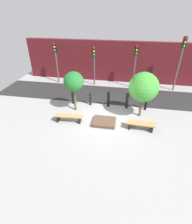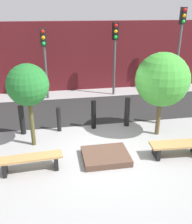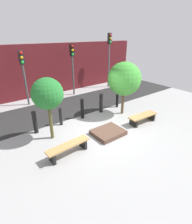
{
  "view_description": "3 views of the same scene",
  "coord_description": "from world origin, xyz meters",
  "px_view_note": "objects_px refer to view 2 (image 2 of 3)",
  "views": [
    {
      "loc": [
        1.03,
        -8.89,
        6.05
      ],
      "look_at": [
        -0.47,
        -0.46,
        0.8
      ],
      "focal_mm": 28.0,
      "sensor_mm": 36.0,
      "label": 1
    },
    {
      "loc": [
        -1.38,
        -6.46,
        4.11
      ],
      "look_at": [
        -0.17,
        0.28,
        1.25
      ],
      "focal_mm": 40.0,
      "sensor_mm": 36.0,
      "label": 2
    },
    {
      "loc": [
        -4.51,
        -5.41,
        4.17
      ],
      "look_at": [
        -0.12,
        0.39,
        0.86
      ],
      "focal_mm": 28.0,
      "sensor_mm": 36.0,
      "label": 3
    }
  ],
  "objects_px": {
    "bollard_center": "(94,115)",
    "traffic_light_east": "(181,36)",
    "bollard_right": "(127,112)",
    "traffic_light_mid_west": "(44,51)",
    "tree_behind_left_bench": "(28,85)",
    "tree_behind_right_bench": "(162,80)",
    "bollard_far_right": "(159,110)",
    "bench_right": "(177,147)",
    "bollard_left": "(59,119)",
    "traffic_light_mid_east": "(115,46)",
    "bench_left": "(30,161)",
    "planter_bed": "(106,156)",
    "bollard_far_left": "(22,120)"
  },
  "relations": [
    {
      "from": "bollard_center",
      "to": "traffic_light_east",
      "type": "height_order",
      "value": "traffic_light_east"
    },
    {
      "from": "bollard_right",
      "to": "traffic_light_mid_west",
      "type": "height_order",
      "value": "traffic_light_mid_west"
    },
    {
      "from": "tree_behind_left_bench",
      "to": "tree_behind_right_bench",
      "type": "xyz_separation_m",
      "value": [
        4.23,
        -0.0,
        -0.03
      ]
    },
    {
      "from": "tree_behind_left_bench",
      "to": "bollard_right",
      "type": "bearing_deg",
      "value": 14.15
    },
    {
      "from": "bollard_far_right",
      "to": "bollard_right",
      "type": "bearing_deg",
      "value": 180.0
    },
    {
      "from": "tree_behind_left_bench",
      "to": "bollard_center",
      "type": "distance_m",
      "value": 2.71
    },
    {
      "from": "bench_right",
      "to": "bollard_right",
      "type": "relative_size",
      "value": 1.5
    },
    {
      "from": "bench_right",
      "to": "bollard_left",
      "type": "xyz_separation_m",
      "value": [
        -3.37,
        2.29,
        0.15
      ]
    },
    {
      "from": "bollard_far_right",
      "to": "traffic_light_mid_east",
      "type": "xyz_separation_m",
      "value": [
        -0.85,
        3.67,
        1.89
      ]
    },
    {
      "from": "bench_left",
      "to": "bollard_far_right",
      "type": "relative_size",
      "value": 1.62
    },
    {
      "from": "tree_behind_right_bench",
      "to": "planter_bed",
      "type": "bearing_deg",
      "value": -149.61
    },
    {
      "from": "bench_right",
      "to": "tree_behind_left_bench",
      "type": "xyz_separation_m",
      "value": [
        -4.23,
        1.44,
        1.69
      ]
    },
    {
      "from": "bench_left",
      "to": "traffic_light_mid_east",
      "type": "relative_size",
      "value": 0.49
    },
    {
      "from": "traffic_light_mid_west",
      "to": "traffic_light_mid_east",
      "type": "height_order",
      "value": "traffic_light_mid_east"
    },
    {
      "from": "bench_right",
      "to": "tree_behind_left_bench",
      "type": "distance_m",
      "value": 4.78
    },
    {
      "from": "planter_bed",
      "to": "bollard_center",
      "type": "xyz_separation_m",
      "value": [
        0.0,
        2.09,
        0.44
      ]
    },
    {
      "from": "bench_left",
      "to": "tree_behind_left_bench",
      "type": "distance_m",
      "value": 2.21
    },
    {
      "from": "tree_behind_right_bench",
      "to": "traffic_light_east",
      "type": "height_order",
      "value": "traffic_light_east"
    },
    {
      "from": "bollard_left",
      "to": "bollard_center",
      "type": "bearing_deg",
      "value": 0.0
    },
    {
      "from": "bollard_center",
      "to": "bollard_far_right",
      "type": "height_order",
      "value": "bollard_center"
    },
    {
      "from": "bollard_right",
      "to": "bench_left",
      "type": "bearing_deg",
      "value": -145.82
    },
    {
      "from": "bollard_far_right",
      "to": "tree_behind_left_bench",
      "type": "bearing_deg",
      "value": -169.59
    },
    {
      "from": "bollard_center",
      "to": "bollard_far_right",
      "type": "distance_m",
      "value": 2.52
    },
    {
      "from": "tree_behind_left_bench",
      "to": "bollard_center",
      "type": "relative_size",
      "value": 2.47
    },
    {
      "from": "traffic_light_mid_west",
      "to": "bollard_far_left",
      "type": "bearing_deg",
      "value": -103.08
    },
    {
      "from": "planter_bed",
      "to": "bollard_far_right",
      "type": "bearing_deg",
      "value": 39.71
    },
    {
      "from": "bollard_left",
      "to": "bollard_far_right",
      "type": "relative_size",
      "value": 0.84
    },
    {
      "from": "planter_bed",
      "to": "bollard_far_right",
      "type": "relative_size",
      "value": 1.26
    },
    {
      "from": "bench_left",
      "to": "bollard_left",
      "type": "height_order",
      "value": "bollard_left"
    },
    {
      "from": "bench_left",
      "to": "bollard_left",
      "type": "bearing_deg",
      "value": 66.05
    },
    {
      "from": "bollard_right",
      "to": "traffic_light_east",
      "type": "distance_m",
      "value": 5.72
    },
    {
      "from": "bench_right",
      "to": "traffic_light_mid_east",
      "type": "distance_m",
      "value": 6.35
    },
    {
      "from": "bench_right",
      "to": "traffic_light_mid_east",
      "type": "relative_size",
      "value": 0.47
    },
    {
      "from": "bollard_left",
      "to": "traffic_light_mid_west",
      "type": "height_order",
      "value": "traffic_light_mid_west"
    },
    {
      "from": "bollard_center",
      "to": "bollard_right",
      "type": "distance_m",
      "value": 1.26
    },
    {
      "from": "tree_behind_left_bench",
      "to": "traffic_light_mid_east",
      "type": "bearing_deg",
      "value": 50.13
    },
    {
      "from": "bench_left",
      "to": "traffic_light_mid_west",
      "type": "xyz_separation_m",
      "value": [
        0.45,
        5.97,
        1.96
      ]
    },
    {
      "from": "bench_left",
      "to": "tree_behind_left_bench",
      "type": "xyz_separation_m",
      "value": [
        0.0,
        1.44,
        1.67
      ]
    },
    {
      "from": "bollard_center",
      "to": "traffic_light_east",
      "type": "bearing_deg",
      "value": 36.35
    },
    {
      "from": "traffic_light_mid_west",
      "to": "traffic_light_mid_east",
      "type": "xyz_separation_m",
      "value": [
        3.33,
        0.0,
        0.14
      ]
    },
    {
      "from": "tree_behind_right_bench",
      "to": "bollard_far_right",
      "type": "bearing_deg",
      "value": 64.62
    },
    {
      "from": "tree_behind_right_bench",
      "to": "tree_behind_left_bench",
      "type": "bearing_deg",
      "value": 180.0
    },
    {
      "from": "bench_right",
      "to": "tree_behind_left_bench",
      "type": "relative_size",
      "value": 0.62
    },
    {
      "from": "bench_right",
      "to": "bollard_far_right",
      "type": "distance_m",
      "value": 2.34
    },
    {
      "from": "bench_right",
      "to": "bollard_far_right",
      "type": "height_order",
      "value": "bollard_far_right"
    },
    {
      "from": "tree_behind_right_bench",
      "to": "traffic_light_mid_east",
      "type": "xyz_separation_m",
      "value": [
        -0.45,
        4.53,
        0.46
      ]
    },
    {
      "from": "bollard_left",
      "to": "bollard_right",
      "type": "relative_size",
      "value": 0.82
    },
    {
      "from": "planter_bed",
      "to": "tree_behind_left_bench",
      "type": "relative_size",
      "value": 0.51
    },
    {
      "from": "traffic_light_mid_west",
      "to": "bollard_far_right",
      "type": "bearing_deg",
      "value": -41.29
    },
    {
      "from": "tree_behind_right_bench",
      "to": "traffic_light_mid_east",
      "type": "relative_size",
      "value": 0.81
    }
  ]
}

